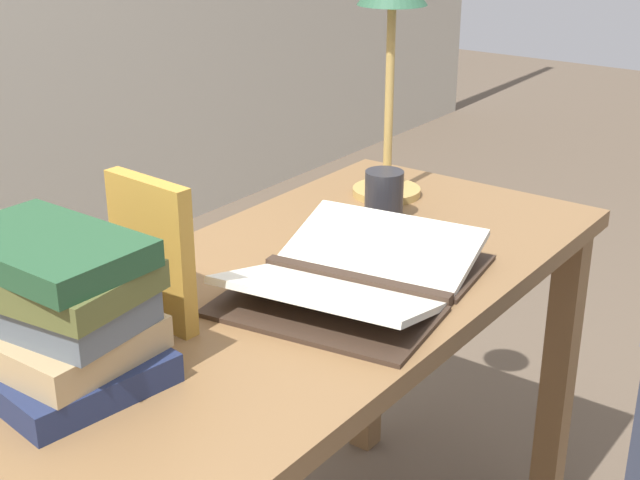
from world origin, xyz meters
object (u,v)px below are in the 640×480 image
(book_stack_tall, at_px, (54,312))
(book_standing_upright, at_px, (152,252))
(coffee_mug, at_px, (384,195))
(open_book, at_px, (356,276))
(reading_lamp, at_px, (392,19))

(book_stack_tall, xyz_separation_m, book_standing_upright, (0.19, 0.01, 0.02))
(book_stack_tall, xyz_separation_m, coffee_mug, (0.77, -0.02, -0.05))
(open_book, height_order, book_standing_upright, book_standing_upright)
(open_book, relative_size, book_stack_tall, 1.67)
(open_book, distance_m, book_stack_tall, 0.51)
(open_book, distance_m, book_standing_upright, 0.35)
(open_book, height_order, reading_lamp, reading_lamp)
(book_standing_upright, relative_size, reading_lamp, 0.47)
(coffee_mug, bearing_deg, reading_lamp, 29.72)
(reading_lamp, bearing_deg, coffee_mug, -150.28)
(book_standing_upright, height_order, reading_lamp, reading_lamp)
(reading_lamp, xyz_separation_m, coffee_mug, (-0.12, -0.07, -0.32))
(book_standing_upright, bearing_deg, coffee_mug, -0.21)
(book_stack_tall, distance_m, book_standing_upright, 0.19)
(reading_lamp, bearing_deg, book_stack_tall, -177.09)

